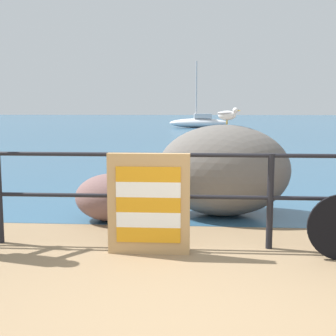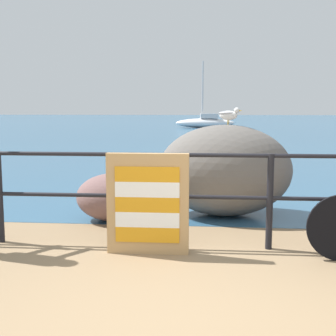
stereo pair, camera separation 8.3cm
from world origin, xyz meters
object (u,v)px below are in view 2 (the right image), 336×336
Objects in this scene: seagull at (229,114)px; folded_deckchair_stack at (148,204)px; sailboat at (205,122)px; breakwater_boulder_main at (225,170)px; breakwater_boulder_left at (113,197)px.

folded_deckchair_stack is at bearing -94.43° from seagull.
folded_deckchair_stack is 29.58m from sailboat.
breakwater_boulder_main is at bearing 87.24° from sailboat.
seagull is (1.53, 0.47, 1.09)m from breakwater_boulder_left.
folded_deckchair_stack is at bearing -115.71° from breakwater_boulder_main.
breakwater_boulder_main reaches higher than breakwater_boulder_left.
breakwater_boulder_main is 0.38× the size of sailboat.
breakwater_boulder_left is at bearing 115.59° from folded_deckchair_stack.
breakwater_boulder_main is at bearing 64.29° from folded_deckchair_stack.
seagull reaches higher than breakwater_boulder_main.
sailboat is (1.11, 28.23, 0.11)m from breakwater_boulder_left.
breakwater_boulder_left is 1.94m from seagull.
breakwater_boulder_main is 5.47× the size of seagull.
seagull is at bearing 50.05° from breakwater_boulder_main.
breakwater_boulder_main is 1.58m from breakwater_boulder_left.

